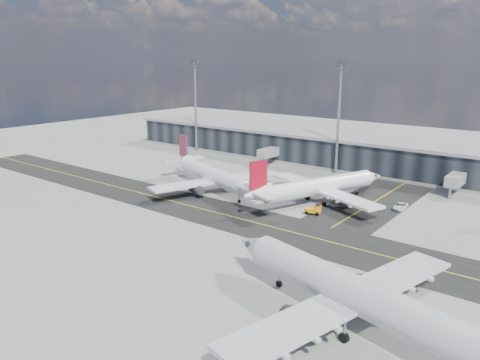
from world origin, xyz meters
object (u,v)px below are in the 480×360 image
(airliner_af, at_px, (212,175))
(airliner_near, at_px, (361,297))
(service_van, at_px, (401,206))
(airliner_redtail, at_px, (318,187))
(baggage_tug, at_px, (314,210))

(airliner_af, xyz_separation_m, airliner_near, (50.51, -33.23, 0.52))
(service_van, bearing_deg, airliner_redtail, -160.98)
(service_van, bearing_deg, airliner_af, -165.91)
(airliner_af, bearing_deg, airliner_redtail, 124.45)
(airliner_near, bearing_deg, baggage_tug, 50.00)
(airliner_af, xyz_separation_m, service_van, (39.16, 12.63, -2.93))
(airliner_redtail, height_order, baggage_tug, airliner_redtail)
(airliner_near, relative_size, service_van, 8.86)
(service_van, bearing_deg, airliner_near, -79.87)
(airliner_near, distance_m, service_van, 47.37)
(airliner_af, distance_m, baggage_tug, 27.02)
(airliner_af, distance_m, airliner_near, 60.46)
(airliner_af, relative_size, service_van, 7.58)
(airliner_af, bearing_deg, baggage_tug, 108.23)
(airliner_redtail, distance_m, baggage_tug, 8.05)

